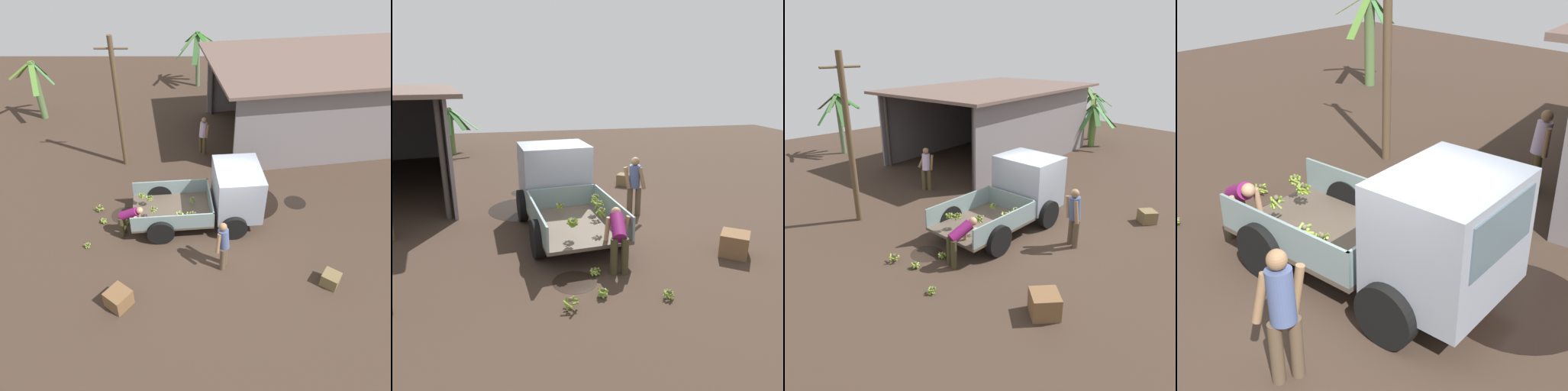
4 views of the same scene
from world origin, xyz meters
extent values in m
plane|color=#3B2C22|center=(0.00, 0.00, 0.00)|extent=(36.00, 36.00, 0.00)
cylinder|color=black|center=(-3.33, 0.86, 0.00)|extent=(0.89, 0.89, 0.01)
cylinder|color=black|center=(2.94, 1.57, 0.00)|extent=(0.81, 0.81, 0.01)
cylinder|color=black|center=(1.24, 1.62, 0.00)|extent=(2.13, 2.13, 0.01)
cube|color=brown|center=(-1.58, 0.53, 0.48)|extent=(2.84, 2.15, 0.08)
cube|color=gray|center=(-1.66, 1.46, 0.80)|extent=(2.68, 0.29, 0.56)
cube|color=gray|center=(-1.49, -0.40, 0.80)|extent=(2.68, 0.29, 0.56)
cube|color=gray|center=(-0.26, 0.64, 0.80)|extent=(0.22, 1.91, 0.56)
cube|color=#8A929E|center=(0.63, 0.73, 1.26)|extent=(1.66, 2.00, 1.63)
cube|color=#4C606B|center=(1.38, 0.79, 1.59)|extent=(0.16, 1.50, 0.72)
cylinder|color=black|center=(0.31, 1.69, 0.44)|extent=(0.90, 0.30, 0.88)
cylinder|color=black|center=(0.49, -0.28, 0.44)|extent=(0.90, 0.30, 0.88)
cylinder|color=black|center=(-2.07, 1.48, 0.44)|extent=(0.90, 0.30, 0.88)
cylinder|color=black|center=(-1.89, -0.50, 0.44)|extent=(0.90, 0.30, 0.88)
sphere|color=brown|center=(-0.87, -0.14, 0.98)|extent=(0.08, 0.08, 0.08)
cylinder|color=olive|center=(-0.83, -0.08, 0.92)|extent=(0.16, 0.13, 0.14)
cylinder|color=olive|center=(-0.90, -0.08, 0.92)|extent=(0.16, 0.12, 0.14)
cylinder|color=#90AE3E|center=(-0.92, -0.16, 0.91)|extent=(0.08, 0.16, 0.16)
cylinder|color=olive|center=(-0.86, -0.21, 0.93)|extent=(0.18, 0.06, 0.13)
cylinder|color=#83A944|center=(-0.81, -0.16, 0.91)|extent=(0.08, 0.16, 0.16)
sphere|color=brown|center=(-2.59, 0.75, 1.02)|extent=(0.08, 0.08, 0.08)
cylinder|color=olive|center=(-2.66, 0.74, 0.98)|extent=(0.07, 0.17, 0.10)
cylinder|color=olive|center=(-2.62, 0.70, 0.96)|extent=(0.16, 0.11, 0.14)
cylinder|color=olive|center=(-2.59, 0.70, 0.96)|extent=(0.15, 0.06, 0.15)
cylinder|color=olive|center=(-2.54, 0.71, 0.97)|extent=(0.14, 0.16, 0.12)
cylinder|color=olive|center=(-2.55, 0.76, 0.95)|extent=(0.07, 0.14, 0.16)
cylinder|color=olive|center=(-2.55, 0.81, 0.99)|extent=(0.16, 0.14, 0.10)
cylinder|color=olive|center=(-2.61, 0.80, 0.96)|extent=(0.15, 0.07, 0.15)
cylinder|color=#527518|center=(-2.65, 0.78, 0.97)|extent=(0.11, 0.17, 0.12)
sphere|color=brown|center=(-0.88, 0.79, 0.82)|extent=(0.08, 0.08, 0.08)
cylinder|color=olive|center=(-0.83, 0.81, 0.76)|extent=(0.08, 0.15, 0.14)
cylinder|color=#86AE2F|center=(-0.89, 0.85, 0.77)|extent=(0.17, 0.07, 0.12)
cylinder|color=olive|center=(-0.93, 0.80, 0.76)|extent=(0.07, 0.15, 0.14)
cylinder|color=olive|center=(-0.90, 0.75, 0.75)|extent=(0.14, 0.09, 0.15)
cylinder|color=olive|center=(-0.84, 0.74, 0.77)|extent=(0.15, 0.12, 0.12)
sphere|color=brown|center=(-2.13, 0.02, 1.06)|extent=(0.09, 0.09, 0.09)
cylinder|color=#8BA839|center=(-2.06, 0.07, 1.01)|extent=(0.15, 0.19, 0.13)
cylinder|color=olive|center=(-2.16, 0.07, 0.97)|extent=(0.15, 0.12, 0.19)
cylinder|color=olive|center=(-2.19, 0.01, 0.98)|extent=(0.07, 0.17, 0.18)
cylinder|color=olive|center=(-2.15, -0.04, 0.98)|extent=(0.17, 0.09, 0.18)
cylinder|color=#8EA646|center=(-2.08, -0.01, 0.97)|extent=(0.12, 0.15, 0.19)
sphere|color=brown|center=(-1.27, -0.12, 0.94)|extent=(0.08, 0.08, 0.08)
cylinder|color=#92AD37|center=(-1.19, -0.14, 0.89)|extent=(0.09, 0.21, 0.13)
cylinder|color=olive|center=(-1.24, -0.08, 0.86)|extent=(0.15, 0.14, 0.19)
cylinder|color=olive|center=(-1.33, -0.06, 0.89)|extent=(0.18, 0.18, 0.12)
cylinder|color=#8BAA4A|center=(-1.35, -0.15, 0.90)|extent=(0.11, 0.21, 0.12)
cylinder|color=olive|center=(-1.27, -0.19, 0.87)|extent=(0.19, 0.07, 0.17)
sphere|color=brown|center=(-0.98, -0.09, 0.91)|extent=(0.07, 0.07, 0.07)
cylinder|color=#8CA640|center=(-1.04, -0.08, 0.87)|extent=(0.06, 0.15, 0.10)
cylinder|color=olive|center=(-1.02, -0.13, 0.86)|extent=(0.12, 0.13, 0.12)
cylinder|color=olive|center=(-0.96, -0.15, 0.86)|extent=(0.15, 0.09, 0.11)
cylinder|color=#72A120|center=(-0.92, -0.11, 0.87)|extent=(0.07, 0.15, 0.10)
cylinder|color=#7BAC2A|center=(-0.94, -0.05, 0.87)|extent=(0.14, 0.12, 0.10)
cylinder|color=olive|center=(-0.99, -0.05, 0.85)|extent=(0.13, 0.06, 0.14)
sphere|color=#433C2B|center=(-2.34, 0.72, 0.95)|extent=(0.08, 0.08, 0.08)
cylinder|color=olive|center=(-2.39, 0.66, 0.90)|extent=(0.17, 0.15, 0.13)
cylinder|color=olive|center=(-2.34, 0.65, 0.89)|extent=(0.18, 0.05, 0.15)
cylinder|color=olive|center=(-2.29, 0.67, 0.89)|extent=(0.16, 0.15, 0.15)
cylinder|color=olive|center=(-2.27, 0.72, 0.89)|extent=(0.05, 0.18, 0.15)
cylinder|color=#5D7B1F|center=(-2.29, 0.78, 0.91)|extent=(0.17, 0.16, 0.12)
cylinder|color=#60761D|center=(-2.35, 0.79, 0.89)|extent=(0.19, 0.06, 0.14)
cylinder|color=olive|center=(-2.38, 0.75, 0.87)|extent=(0.12, 0.15, 0.18)
cylinder|color=olive|center=(-2.42, 0.70, 0.91)|extent=(0.08, 0.20, 0.11)
cube|color=slate|center=(5.42, 4.27, 1.68)|extent=(9.40, 1.60, 3.36)
cylinder|color=#3F3833|center=(0.89, 3.75, 1.68)|extent=(0.16, 0.16, 3.36)
cylinder|color=#768A5E|center=(12.03, 5.78, 1.35)|extent=(0.31, 0.31, 2.69)
cube|color=#467523|center=(12.69, 5.85, 2.43)|extent=(1.36, 0.37, 0.65)
cube|color=#3D5922|center=(12.34, 6.25, 2.44)|extent=(0.81, 1.07, 0.61)
cube|color=#4C872D|center=(11.84, 6.32, 2.05)|extent=(0.63, 1.19, 1.41)
cube|color=#315929|center=(11.60, 5.95, 2.22)|extent=(0.94, 0.52, 1.05)
cube|color=#587F30|center=(11.41, 5.43, 2.29)|extent=(1.36, 0.89, 0.93)
cube|color=#285928|center=(11.93, 5.28, 2.24)|extent=(0.42, 1.05, 1.01)
cube|color=#226121|center=(12.33, 5.34, 2.38)|extent=(0.80, 1.01, 0.75)
cylinder|color=#465B39|center=(12.16, 6.53, 1.60)|extent=(0.27, 0.27, 3.19)
cube|color=#2B611F|center=(12.71, 6.55, 2.63)|extent=(1.14, 0.32, 1.23)
cube|color=#447A42|center=(12.51, 7.10, 2.82)|extent=(0.89, 1.27, 0.86)
cube|color=#2A5920|center=(11.93, 7.12, 2.53)|extent=(0.70, 1.29, 1.43)
cube|color=#496629|center=(11.66, 6.56, 2.79)|extent=(1.02, 0.33, 0.93)
cube|color=#5E7F3F|center=(11.74, 5.94, 2.86)|extent=(0.98, 1.30, 0.78)
cube|color=#498949|center=(12.39, 5.97, 2.70)|extent=(0.64, 1.21, 1.11)
cylinder|color=#5D813B|center=(10.62, 4.77, 1.15)|extent=(0.36, 0.36, 2.29)
cube|color=#367E2F|center=(11.11, 4.76, 1.99)|extent=(1.00, 0.24, 0.72)
cube|color=#345126|center=(10.95, 5.23, 2.06)|extent=(0.85, 1.05, 0.58)
cube|color=#37611B|center=(10.57, 5.15, 1.88)|extent=(0.36, 0.80, 0.95)
cube|color=#365F31|center=(10.26, 5.05, 1.81)|extent=(0.88, 0.77, 1.09)
cube|color=#265522|center=(10.00, 4.72, 1.73)|extent=(1.27, 0.31, 1.24)
cube|color=#3B6F33|center=(10.27, 4.38, 1.83)|extent=(0.92, 0.97, 1.05)
cube|color=#498843|center=(10.51, 4.08, 1.79)|extent=(0.45, 1.43, 1.12)
cube|color=#265521|center=(11.15, 4.37, 1.70)|extent=(1.25, 1.05, 1.30)
cylinder|color=brown|center=(0.04, -1.63, 0.42)|extent=(0.21, 0.21, 0.84)
cylinder|color=brown|center=(0.13, -1.41, 0.42)|extent=(0.21, 0.21, 0.84)
cylinder|color=#475783|center=(0.05, -1.51, 1.17)|extent=(0.46, 0.42, 0.69)
sphere|color=#8C6746|center=(0.01, -1.50, 1.62)|extent=(0.24, 0.24, 0.24)
cylinder|color=#8C6746|center=(-0.11, -1.67, 1.14)|extent=(0.19, 0.27, 0.63)
cylinder|color=#8C6746|center=(0.05, -1.28, 1.14)|extent=(0.18, 0.25, 0.63)
cylinder|color=#37331C|center=(-3.18, 0.01, 0.40)|extent=(0.18, 0.18, 0.79)
cylinder|color=#37331C|center=(-3.21, -0.21, 0.40)|extent=(0.18, 0.18, 0.79)
cylinder|color=#761757|center=(-2.92, -0.14, 0.93)|extent=(0.72, 0.39, 0.54)
sphere|color=tan|center=(-2.55, -0.20, 1.12)|extent=(0.22, 0.22, 0.22)
cylinder|color=tan|center=(-2.63, 0.02, 0.76)|extent=(0.13, 0.17, 0.59)
cylinder|color=tan|center=(-2.65, -0.38, 0.76)|extent=(0.14, 0.25, 0.59)
sphere|color=brown|center=(-4.21, 1.09, 0.19)|extent=(0.08, 0.08, 0.08)
cylinder|color=#8CAE34|center=(-4.29, 1.14, 0.13)|extent=(0.15, 0.20, 0.14)
cylinder|color=olive|center=(-4.27, 1.02, 0.14)|extent=(0.20, 0.17, 0.13)
cylinder|color=olive|center=(-4.16, 1.02, 0.14)|extent=(0.21, 0.16, 0.12)
cylinder|color=#8CAC3D|center=(-4.13, 1.10, 0.12)|extent=(0.06, 0.21, 0.16)
cylinder|color=olive|center=(-4.21, 1.16, 0.10)|extent=(0.17, 0.06, 0.20)
sphere|color=brown|center=(-3.15, 0.40, 0.13)|extent=(0.07, 0.07, 0.07)
cylinder|color=#93AE32|center=(-3.14, 0.46, 0.08)|extent=(0.16, 0.05, 0.13)
cylinder|color=#89A243|center=(-3.20, 0.45, 0.09)|extent=(0.14, 0.15, 0.11)
cylinder|color=olive|center=(-3.21, 0.39, 0.08)|extent=(0.07, 0.17, 0.12)
cylinder|color=#5B791D|center=(-3.18, 0.35, 0.07)|extent=(0.15, 0.11, 0.14)
cylinder|color=#55781B|center=(-3.13, 0.33, 0.09)|extent=(0.17, 0.08, 0.11)
cylinder|color=olive|center=(-3.08, 0.37, 0.09)|extent=(0.09, 0.17, 0.10)
cylinder|color=#85A736|center=(-3.10, 0.43, 0.07)|extent=(0.11, 0.15, 0.14)
sphere|color=brown|center=(-4.27, -0.73, 0.14)|extent=(0.06, 0.06, 0.06)
cylinder|color=olive|center=(-4.22, -0.69, 0.10)|extent=(0.12, 0.15, 0.11)
cylinder|color=#83A342|center=(-4.26, -0.67, 0.10)|extent=(0.17, 0.06, 0.10)
cylinder|color=olive|center=(-4.31, -0.68, 0.10)|extent=(0.15, 0.11, 0.10)
cylinder|color=#85A628|center=(-4.32, -0.72, 0.08)|extent=(0.06, 0.14, 0.14)
cylinder|color=olive|center=(-4.32, -0.77, 0.09)|extent=(0.11, 0.14, 0.12)
cylinder|color=olive|center=(-4.28, -0.78, 0.08)|extent=(0.13, 0.04, 0.15)
cylinder|color=olive|center=(-4.24, -0.77, 0.08)|extent=(0.11, 0.11, 0.15)
cylinder|color=#5B7228|center=(-4.20, -0.74, 0.11)|extent=(0.05, 0.17, 0.09)
sphere|color=brown|center=(-3.96, 0.45, 0.15)|extent=(0.08, 0.08, 0.08)
cylinder|color=olive|center=(-4.03, 0.45, 0.11)|extent=(0.05, 0.17, 0.11)
cylinder|color=#8CA927|center=(-3.99, 0.40, 0.09)|extent=(0.16, 0.12, 0.13)
cylinder|color=olive|center=(-3.93, 0.39, 0.10)|extent=(0.17, 0.11, 0.13)
cylinder|color=#83A333|center=(-3.92, 0.43, 0.08)|extent=(0.10, 0.14, 0.16)
cylinder|color=olive|center=(-3.91, 0.47, 0.08)|extent=(0.10, 0.15, 0.15)
cylinder|color=olive|center=(-3.95, 0.51, 0.09)|extent=(0.16, 0.07, 0.14)
cylinder|color=olive|center=(-3.99, 0.48, 0.08)|extent=(0.12, 0.14, 0.16)
cube|color=brown|center=(-2.89, -2.93, 0.26)|extent=(0.85, 0.85, 0.53)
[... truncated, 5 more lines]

